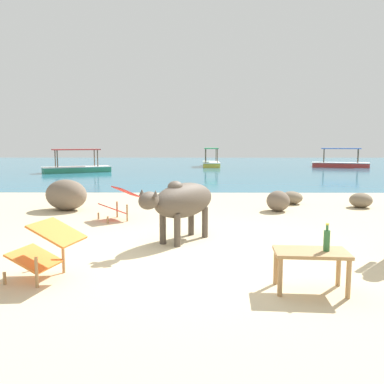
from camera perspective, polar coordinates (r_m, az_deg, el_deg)
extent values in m
cube|color=#CCB78E|center=(5.85, 0.21, -8.73)|extent=(18.00, 14.00, 0.04)
cube|color=teal|center=(27.68, 0.38, 3.61)|extent=(60.00, 36.00, 0.03)
cylinder|color=#4C4238|center=(6.08, -2.12, -5.47)|extent=(0.10, 0.10, 0.51)
cylinder|color=#4C4238|center=(6.25, -4.20, -5.14)|extent=(0.10, 0.10, 0.51)
cylinder|color=#4C4238|center=(6.68, 1.86, -4.33)|extent=(0.10, 0.10, 0.51)
cylinder|color=#4C4238|center=(6.84, -0.13, -4.07)|extent=(0.10, 0.10, 0.51)
ellipsoid|color=#4C4238|center=(6.39, -1.07, -1.16)|extent=(1.22, 1.43, 0.55)
ellipsoid|color=#4C4238|center=(5.72, -6.19, -1.22)|extent=(0.39, 0.43, 0.26)
cone|color=#4C4238|center=(5.62, -5.22, -0.22)|extent=(0.13, 0.13, 0.09)
cone|color=#4C4238|center=(5.79, -7.16, -0.03)|extent=(0.13, 0.13, 0.09)
ellipsoid|color=#4C4238|center=(6.17, -2.42, 0.75)|extent=(0.33, 0.34, 0.18)
cube|color=#A37A4C|center=(4.43, 16.64, -8.27)|extent=(0.79, 0.50, 0.04)
cylinder|color=#A37A4C|center=(4.74, 20.19, -10.16)|extent=(0.05, 0.05, 0.40)
cylinder|color=#A37A4C|center=(4.41, 21.45, -11.51)|extent=(0.05, 0.05, 0.40)
cylinder|color=#A37A4C|center=(4.60, 11.87, -10.37)|extent=(0.05, 0.05, 0.40)
cylinder|color=#A37A4C|center=(4.26, 12.47, -11.80)|extent=(0.05, 0.05, 0.40)
cylinder|color=#2D6B38|center=(4.44, 18.68, -6.61)|extent=(0.07, 0.07, 0.22)
cylinder|color=#2D6B38|center=(4.41, 18.75, -4.84)|extent=(0.03, 0.03, 0.06)
cylinder|color=yellow|center=(4.40, 18.77, -4.36)|extent=(0.03, 0.03, 0.02)
cylinder|color=#A37A4C|center=(8.01, -11.95, -3.93)|extent=(0.04, 0.04, 0.14)
cylinder|color=#A37A4C|center=(8.49, -13.22, -3.35)|extent=(0.04, 0.04, 0.14)
cylinder|color=#A37A4C|center=(8.15, -9.25, -2.97)|extent=(0.04, 0.04, 0.34)
cylinder|color=#A37A4C|center=(8.62, -10.65, -2.46)|extent=(0.04, 0.04, 0.34)
cube|color=red|center=(8.30, -11.30, -2.35)|extent=(0.65, 0.67, 0.21)
cube|color=red|center=(8.37, -9.36, 0.03)|extent=(0.67, 0.69, 0.23)
cylinder|color=#A37A4C|center=(4.99, -25.20, -11.09)|extent=(0.04, 0.04, 0.14)
cylinder|color=#A37A4C|center=(5.38, -21.64, -9.62)|extent=(0.04, 0.04, 0.14)
cylinder|color=#A37A4C|center=(4.72, -21.31, -10.67)|extent=(0.04, 0.04, 0.34)
cylinder|color=#A37A4C|center=(5.13, -17.90, -9.12)|extent=(0.04, 0.04, 0.34)
cube|color=orange|center=(5.02, -21.55, -8.80)|extent=(0.54, 0.61, 0.21)
cube|color=orange|center=(4.77, -18.66, -5.45)|extent=(0.57, 0.62, 0.23)
ellipsoid|color=#756651|center=(10.62, 22.97, -1.08)|extent=(0.73, 0.74, 0.36)
ellipsoid|color=#6B5B4C|center=(9.47, 12.20, -1.26)|extent=(0.57, 0.65, 0.47)
ellipsoid|color=#6B5B4C|center=(9.85, -17.53, -0.38)|extent=(1.36, 1.27, 0.72)
ellipsoid|color=#756651|center=(10.69, 14.07, -0.78)|extent=(0.68, 0.71, 0.33)
cube|color=#338E66|center=(23.16, -16.11, 3.08)|extent=(3.70, 2.63, 0.28)
cube|color=white|center=(23.15, -16.13, 3.47)|extent=(3.79, 2.71, 0.04)
cylinder|color=brown|center=(23.73, -13.77, 4.72)|extent=(0.06, 0.06, 0.95)
cylinder|color=brown|center=(22.98, -13.33, 4.67)|extent=(0.06, 0.06, 0.95)
cylinder|color=brown|center=(23.33, -18.96, 4.51)|extent=(0.06, 0.06, 0.95)
cylinder|color=brown|center=(22.57, -18.68, 4.45)|extent=(0.06, 0.06, 0.95)
cube|color=red|center=(23.12, -16.21, 5.85)|extent=(2.67, 1.99, 0.06)
cube|color=#C63833|center=(28.88, 20.43, 3.62)|extent=(3.76, 2.23, 0.28)
cube|color=white|center=(28.87, 20.44, 3.94)|extent=(3.85, 2.31, 0.04)
cylinder|color=brown|center=(28.48, 18.31, 4.91)|extent=(0.06, 0.06, 0.95)
cylinder|color=brown|center=(29.25, 18.35, 4.95)|extent=(0.06, 0.06, 0.95)
cylinder|color=brown|center=(28.50, 22.66, 4.72)|extent=(0.06, 0.06, 0.95)
cylinder|color=brown|center=(29.27, 22.59, 4.77)|extent=(0.06, 0.06, 0.95)
cube|color=#3D66C6|center=(28.85, 20.52, 5.84)|extent=(2.69, 1.72, 0.06)
cube|color=gold|center=(27.99, 2.74, 3.96)|extent=(1.14, 3.61, 0.28)
cube|color=white|center=(27.99, 2.74, 4.28)|extent=(1.20, 3.69, 0.04)
cylinder|color=brown|center=(26.90, 3.64, 5.14)|extent=(0.06, 0.06, 0.95)
cylinder|color=brown|center=(26.88, 1.99, 5.15)|extent=(0.06, 0.06, 0.95)
cylinder|color=brown|center=(29.06, 3.45, 5.27)|extent=(0.06, 0.06, 0.95)
cylinder|color=brown|center=(29.04, 1.92, 5.28)|extent=(0.06, 0.06, 0.95)
cube|color=#339356|center=(27.96, 2.75, 6.25)|extent=(0.96, 2.53, 0.06)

